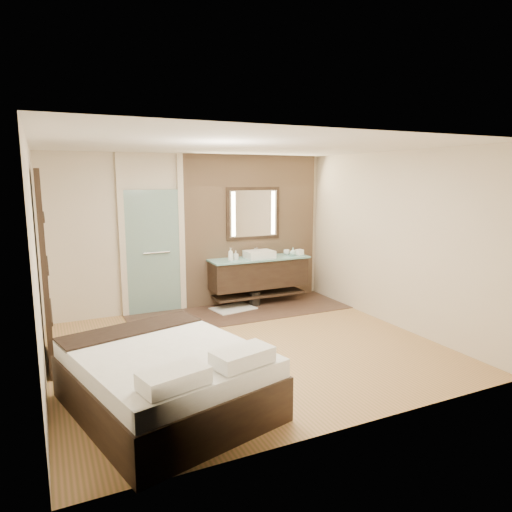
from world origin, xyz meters
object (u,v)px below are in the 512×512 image
vanity (259,273)px  bed (166,378)px  mirror_unit (253,213)px  waste_bin (254,298)px

vanity → bed: bearing=-129.1°
vanity → mirror_unit: bearing=90.0°
vanity → waste_bin: vanity is taller
mirror_unit → waste_bin: bearing=-111.6°
mirror_unit → vanity: bearing=-90.0°
bed → mirror_unit: bearing=38.4°
vanity → waste_bin: 0.47m
waste_bin → bed: bearing=-128.4°
mirror_unit → bed: mirror_unit is taller
mirror_unit → bed: (-2.50, -3.31, -1.33)m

